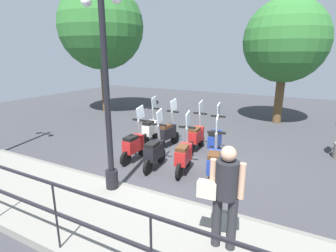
% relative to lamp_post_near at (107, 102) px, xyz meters
% --- Properties ---
extents(ground_plane, '(28.00, 28.00, 0.00)m').
position_rel_lamp_post_near_xyz_m(ground_plane, '(2.40, -0.49, -2.02)').
color(ground_plane, '#38383D').
extents(promenade_walkway, '(2.20, 20.00, 0.15)m').
position_rel_lamp_post_near_xyz_m(promenade_walkway, '(-0.75, -0.49, -1.95)').
color(promenade_walkway, gray).
rests_on(promenade_walkway, ground_plane).
extents(fence_railing, '(0.04, 16.03, 1.07)m').
position_rel_lamp_post_near_xyz_m(fence_railing, '(-1.80, -0.49, -1.12)').
color(fence_railing, black).
rests_on(fence_railing, promenade_walkway).
extents(lamp_post_near, '(0.26, 0.90, 4.23)m').
position_rel_lamp_post_near_xyz_m(lamp_post_near, '(0.00, 0.00, 0.00)').
color(lamp_post_near, black).
rests_on(lamp_post_near, promenade_walkway).
extents(pedestrian_with_bag, '(0.35, 0.64, 1.59)m').
position_rel_lamp_post_near_xyz_m(pedestrian_with_bag, '(-0.65, -2.61, -0.94)').
color(pedestrian_with_bag, '#28282D').
rests_on(pedestrian_with_bag, promenade_walkway).
extents(tree_large, '(4.15, 4.15, 6.32)m').
position_rel_lamp_post_near_xyz_m(tree_large, '(6.62, 5.85, 2.21)').
color(tree_large, brown).
rests_on(tree_large, ground_plane).
extents(tree_distant, '(3.41, 3.41, 5.18)m').
position_rel_lamp_post_near_xyz_m(tree_distant, '(8.32, -2.45, 1.43)').
color(tree_distant, brown).
rests_on(tree_distant, ground_plane).
extents(scooter_near_0, '(1.22, 0.50, 1.54)m').
position_rel_lamp_post_near_xyz_m(scooter_near_0, '(1.60, -1.74, -1.54)').
color(scooter_near_0, black).
rests_on(scooter_near_0, ground_plane).
extents(scooter_near_1, '(1.23, 0.46, 1.54)m').
position_rel_lamp_post_near_xyz_m(scooter_near_1, '(1.70, -0.91, -1.54)').
color(scooter_near_1, black).
rests_on(scooter_near_1, ground_plane).
extents(scooter_near_2, '(1.23, 0.44, 1.54)m').
position_rel_lamp_post_near_xyz_m(scooter_near_2, '(1.58, -0.13, -1.54)').
color(scooter_near_2, black).
rests_on(scooter_near_2, ground_plane).
extents(scooter_near_3, '(1.23, 0.44, 1.54)m').
position_rel_lamp_post_near_xyz_m(scooter_near_3, '(1.76, 0.64, -1.54)').
color(scooter_near_3, black).
rests_on(scooter_near_3, ground_plane).
extents(scooter_far_0, '(1.23, 0.44, 1.54)m').
position_rel_lamp_post_near_xyz_m(scooter_far_0, '(3.27, -1.22, -1.54)').
color(scooter_far_0, black).
rests_on(scooter_far_0, ground_plane).
extents(scooter_far_1, '(1.23, 0.44, 1.54)m').
position_rel_lamp_post_near_xyz_m(scooter_far_1, '(3.39, -0.58, -1.54)').
color(scooter_far_1, black).
rests_on(scooter_far_1, ground_plane).
extents(scooter_far_2, '(1.23, 0.45, 1.54)m').
position_rel_lamp_post_near_xyz_m(scooter_far_2, '(3.25, 0.36, -1.54)').
color(scooter_far_2, black).
rests_on(scooter_far_2, ground_plane).
extents(scooter_far_3, '(1.23, 0.44, 1.54)m').
position_rel_lamp_post_near_xyz_m(scooter_far_3, '(3.39, 1.12, -1.54)').
color(scooter_far_3, black).
rests_on(scooter_far_3, ground_plane).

